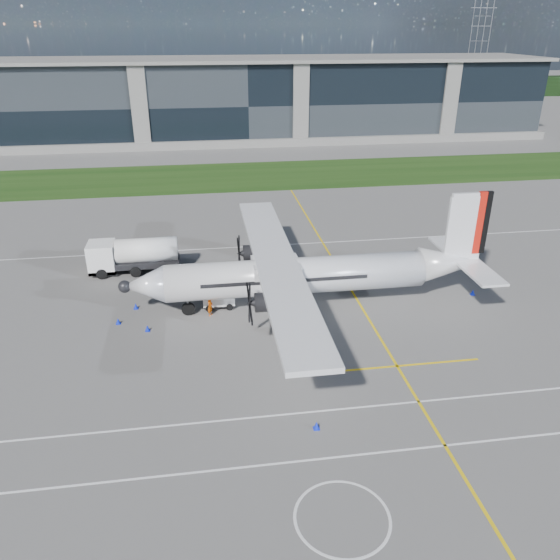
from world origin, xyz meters
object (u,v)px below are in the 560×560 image
Objects in this scene: fuel_tanker_truck at (127,256)px; safety_cone_tail at (473,292)px; baggage_tug at (219,298)px; safety_cone_nose_stbd at (136,306)px; safety_cone_stbdwing at (262,239)px; turboprop_aircraft at (310,255)px; safety_cone_portwing at (316,425)px; safety_cone_fwd at (118,321)px; pylon_east at (479,46)px; ground_crew_person at (210,305)px; safety_cone_nose_port at (147,328)px.

fuel_tanker_truck is 17.62× the size of safety_cone_tail.
baggage_tug is 22.25m from safety_cone_tail.
safety_cone_stbdwing is (12.34, 14.18, 0.00)m from safety_cone_nose_stbd.
turboprop_aircraft reaches higher than safety_cone_tail.
safety_cone_portwing is at bearing -54.91° from safety_cone_nose_stbd.
safety_cone_fwd is (-30.28, -0.71, 0.00)m from safety_cone_tail.
pylon_east is 170.23m from turboprop_aircraft.
pylon_east is 16.44× the size of ground_crew_person.
fuel_tanker_truck is at bearing 102.38° from safety_cone_nose_port.
baggage_tug is at bearing 29.75° from safety_cone_nose_port.
safety_cone_stbdwing is (5.43, 14.81, -0.60)m from baggage_tug.
pylon_east is 175.13m from ground_crew_person.
pylon_east is 163.59m from safety_cone_tail.
pylon_east is 176.90m from safety_cone_nose_stbd.
safety_cone_nose_port is at bearing -175.51° from safety_cone_tail.
baggage_tug reaches higher than safety_cone_portwing.
safety_cone_tail is at bearing -62.95° from ground_crew_person.
safety_cone_fwd is 1.00× the size of safety_cone_stbdwing.
safety_cone_portwing is (11.88, -16.90, 0.00)m from safety_cone_nose_stbd.
fuel_tanker_truck is at bearing -154.93° from safety_cone_stbdwing.
fuel_tanker_truck reaches higher than safety_cone_nose_stbd.
safety_cone_fwd is (0.17, -10.18, -1.40)m from fuel_tanker_truck.
safety_cone_tail and safety_cone_nose_stbd have the same top height.
ground_crew_person is at bearing 20.32° from safety_cone_nose_port.
safety_cone_nose_stbd is at bearing 107.56° from safety_cone_nose_port.
safety_cone_tail is 1.00× the size of safety_cone_portwing.
safety_cone_fwd is (-1.16, -2.40, 0.00)m from safety_cone_nose_stbd.
ground_crew_person is at bearing -52.75° from fuel_tanker_truck.
fuel_tanker_truck is at bearing 134.41° from baggage_tug.
turboprop_aircraft is at bearing -8.04° from baggage_tug.
safety_cone_tail is 23.00m from safety_cone_portwing.
safety_cone_nose_stbd is 1.00× the size of safety_cone_fwd.
pylon_east is 60.00× the size of safety_cone_nose_port.
fuel_tanker_truck is (-102.12, -136.85, -13.35)m from pylon_east.
safety_cone_portwing is at bearing -138.58° from safety_cone_tail.
ground_crew_person is 7.35m from safety_cone_fwd.
ground_crew_person is (7.48, -9.84, -0.74)m from fuel_tanker_truck.
turboprop_aircraft reaches higher than safety_cone_stbdwing.
safety_cone_stbdwing is at bearing 136.60° from safety_cone_tail.
ground_crew_person reaches higher than safety_cone_tail.
fuel_tanker_truck is 15.16m from safety_cone_stbdwing.
turboprop_aircraft is 15.17m from safety_cone_nose_stbd.
ground_crew_person is at bearing 2.69° from safety_cone_fwd.
pylon_east is at bearing 61.17° from safety_cone_portwing.
pylon_east is 60.00× the size of safety_cone_nose_stbd.
safety_cone_fwd is (-8.07, -1.77, -0.60)m from baggage_tug.
safety_cone_tail is 23.10m from safety_cone_stbdwing.
pylon_east is at bearing 55.13° from safety_cone_nose_stbd.
fuel_tanker_truck reaches higher than safety_cone_fwd.
turboprop_aircraft is at bearing 2.62° from safety_cone_fwd.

